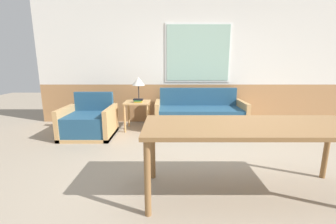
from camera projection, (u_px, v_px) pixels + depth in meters
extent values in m
plane|color=gray|center=(220.00, 175.00, 2.79)|extent=(16.00, 16.00, 0.00)
cube|color=#AD7A4C|center=(195.00, 103.00, 5.27)|extent=(7.20, 0.06, 0.88)
cube|color=silver|center=(197.00, 43.00, 4.98)|extent=(7.20, 0.06, 1.82)
cube|color=white|center=(197.00, 53.00, 4.99)|extent=(1.47, 0.01, 1.28)
cube|color=#99BCA8|center=(197.00, 53.00, 4.98)|extent=(1.39, 0.02, 1.20)
cube|color=tan|center=(198.00, 127.00, 4.77)|extent=(1.85, 0.78, 0.06)
cube|color=navy|center=(199.00, 117.00, 4.70)|extent=(1.69, 0.70, 0.38)
cube|color=navy|center=(197.00, 97.00, 4.97)|extent=(1.69, 0.10, 0.38)
cube|color=tan|center=(157.00, 115.00, 4.71)|extent=(0.08, 0.78, 0.58)
cube|color=tan|center=(241.00, 115.00, 4.72)|extent=(0.08, 0.78, 0.58)
cube|color=tan|center=(89.00, 134.00, 4.27)|extent=(0.92, 0.85, 0.06)
cube|color=navy|center=(87.00, 124.00, 4.20)|extent=(0.76, 0.77, 0.36)
cube|color=navy|center=(93.00, 101.00, 4.51)|extent=(0.76, 0.10, 0.37)
cube|color=tan|center=(65.00, 122.00, 4.21)|extent=(0.08, 0.85, 0.56)
cube|color=tan|center=(110.00, 122.00, 4.22)|extent=(0.08, 0.85, 0.56)
cube|color=tan|center=(136.00, 102.00, 4.60)|extent=(0.51, 0.51, 0.03)
cylinder|color=tan|center=(124.00, 119.00, 4.44)|extent=(0.04, 0.04, 0.56)
cylinder|color=tan|center=(147.00, 119.00, 4.44)|extent=(0.04, 0.04, 0.56)
cylinder|color=tan|center=(128.00, 114.00, 4.88)|extent=(0.04, 0.04, 0.56)
cylinder|color=tan|center=(148.00, 114.00, 4.88)|extent=(0.04, 0.04, 0.56)
cylinder|color=#262628|center=(138.00, 100.00, 4.68)|extent=(0.15, 0.15, 0.02)
cylinder|color=#262628|center=(138.00, 93.00, 4.65)|extent=(0.02, 0.02, 0.30)
cone|color=silver|center=(137.00, 81.00, 4.60)|extent=(0.26, 0.26, 0.17)
cube|color=gold|center=(137.00, 102.00, 4.51)|extent=(0.16, 0.12, 0.03)
cube|color=#2D7F3D|center=(137.00, 101.00, 4.49)|extent=(0.15, 0.12, 0.02)
cube|color=black|center=(137.00, 100.00, 4.51)|extent=(0.20, 0.13, 0.03)
cube|color=olive|center=(252.00, 126.00, 2.23)|extent=(2.17, 0.81, 0.04)
cylinder|color=olive|center=(147.00, 179.00, 1.97)|extent=(0.06, 0.06, 0.72)
cylinder|color=olive|center=(152.00, 149.00, 2.65)|extent=(0.06, 0.06, 0.72)
cylinder|color=olive|center=(325.00, 149.00, 2.66)|extent=(0.06, 0.06, 0.72)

